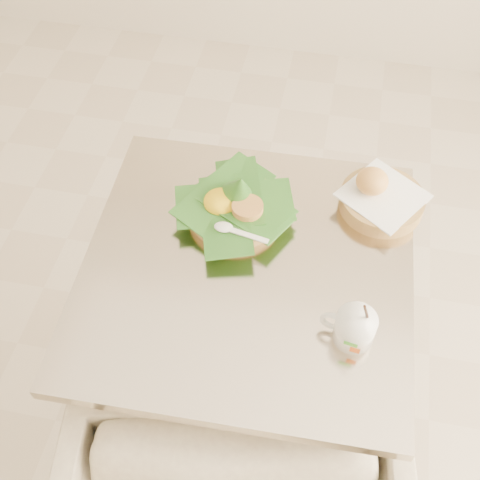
% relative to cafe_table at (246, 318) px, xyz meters
% --- Properties ---
extents(floor, '(3.60, 3.60, 0.00)m').
position_rel_cafe_table_xyz_m(floor, '(-0.11, 0.06, -0.53)').
color(floor, beige).
rests_on(floor, ground).
extents(cafe_table, '(0.72, 0.72, 0.75)m').
position_rel_cafe_table_xyz_m(cafe_table, '(0.00, 0.00, 0.00)').
color(cafe_table, gray).
rests_on(cafe_table, floor).
extents(rice_basket, '(0.26, 0.26, 0.13)m').
position_rel_cafe_table_xyz_m(rice_basket, '(-0.06, 0.14, 0.26)').
color(rice_basket, '#B08D4B').
rests_on(rice_basket, cafe_table).
extents(bread_basket, '(0.22, 0.22, 0.10)m').
position_rel_cafe_table_xyz_m(bread_basket, '(0.26, 0.22, 0.25)').
color(bread_basket, '#B08D4B').
rests_on(bread_basket, cafe_table).
extents(coffee_mug, '(0.11, 0.08, 0.14)m').
position_rel_cafe_table_xyz_m(coffee_mug, '(0.23, -0.13, 0.26)').
color(coffee_mug, white).
rests_on(coffee_mug, cafe_table).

